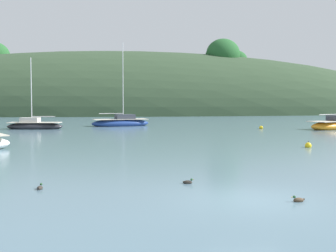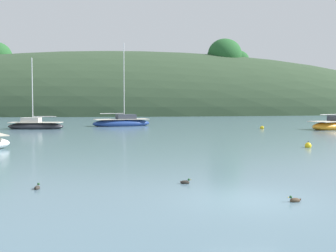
# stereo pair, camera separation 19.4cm
# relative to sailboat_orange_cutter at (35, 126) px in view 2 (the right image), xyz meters

# --- Properties ---
(ground_plane) EXTENTS (400.00, 400.00, 0.00)m
(ground_plane) POSITION_rel_sailboat_orange_cutter_xyz_m (12.70, -37.17, -0.38)
(ground_plane) COLOR slate
(far_shoreline_hill) EXTENTS (150.00, 36.00, 32.51)m
(far_shoreline_hill) POSITION_rel_sailboat_orange_cutter_xyz_m (12.76, 54.35, -0.27)
(far_shoreline_hill) COLOR #2D422B
(far_shoreline_hill) RESTS_ON ground
(sailboat_orange_cutter) EXTENTS (6.41, 2.92, 8.10)m
(sailboat_orange_cutter) POSITION_rel_sailboat_orange_cutter_xyz_m (0.00, 0.00, 0.00)
(sailboat_orange_cutter) COLOR #232328
(sailboat_orange_cutter) RESTS_ON ground
(sailboat_yellow_far) EXTENTS (7.61, 4.00, 10.56)m
(sailboat_yellow_far) POSITION_rel_sailboat_orange_cutter_xyz_m (9.70, 4.63, 0.05)
(sailboat_yellow_far) COLOR navy
(sailboat_yellow_far) RESTS_ON ground
(mooring_buoy_outer) EXTENTS (0.44, 0.44, 0.54)m
(mooring_buoy_outer) POSITION_rel_sailboat_orange_cutter_xyz_m (25.07, -3.13, -0.26)
(mooring_buoy_outer) COLOR yellow
(mooring_buoy_outer) RESTS_ON ground
(mooring_buoy_channel) EXTENTS (0.44, 0.44, 0.54)m
(mooring_buoy_channel) POSITION_rel_sailboat_orange_cutter_xyz_m (21.44, -22.54, -0.26)
(mooring_buoy_channel) COLOR yellow
(mooring_buoy_channel) RESTS_ON ground
(duck_trailing) EXTENTS (0.43, 0.20, 0.24)m
(duck_trailing) POSITION_rel_sailboat_orange_cutter_xyz_m (14.01, -37.59, -0.33)
(duck_trailing) COLOR #473828
(duck_trailing) RESTS_ON ground
(duck_lead) EXTENTS (0.24, 0.43, 0.24)m
(duck_lead) POSITION_rel_sailboat_orange_cutter_xyz_m (5.81, -34.56, -0.33)
(duck_lead) COLOR #2D2823
(duck_lead) RESTS_ON ground
(duck_lone_left) EXTENTS (0.42, 0.25, 0.24)m
(duck_lone_left) POSITION_rel_sailboat_orange_cutter_xyz_m (11.16, -34.21, -0.33)
(duck_lone_left) COLOR #2D2823
(duck_lone_left) RESTS_ON ground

